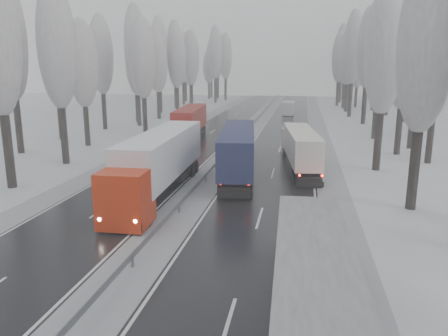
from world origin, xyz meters
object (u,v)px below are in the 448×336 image
(truck_blue_box, at_px, (238,148))
(truck_red_white, at_px, (159,160))
(box_truck_distant, at_px, (289,108))
(truck_red_red, at_px, (189,122))
(truck_grey_tarp, at_px, (312,288))
(truck_cream_box, at_px, (300,145))

(truck_blue_box, distance_m, truck_red_white, 8.36)
(box_truck_distant, distance_m, truck_red_red, 35.75)
(truck_grey_tarp, relative_size, truck_cream_box, 1.04)
(truck_red_red, bearing_deg, truck_cream_box, -48.10)
(truck_cream_box, distance_m, truck_red_white, 14.79)
(box_truck_distant, bearing_deg, truck_blue_box, -92.22)
(truck_blue_box, relative_size, truck_cream_box, 1.15)
(truck_cream_box, relative_size, truck_red_white, 0.82)
(truck_grey_tarp, height_order, truck_red_white, truck_red_white)
(box_truck_distant, distance_m, truck_red_white, 58.07)
(truck_grey_tarp, relative_size, box_truck_distant, 2.15)
(truck_grey_tarp, distance_m, box_truck_distant, 74.08)
(truck_blue_box, xyz_separation_m, truck_red_red, (-8.80, 16.89, -0.05))
(truck_grey_tarp, height_order, truck_cream_box, truck_grey_tarp)
(truck_blue_box, bearing_deg, box_truck_distant, 80.59)
(truck_red_white, relative_size, truck_red_red, 1.09)
(box_truck_distant, bearing_deg, truck_red_red, -107.87)
(truck_cream_box, xyz_separation_m, truck_red_white, (-10.05, -10.84, 0.50))
(truck_grey_tarp, bearing_deg, box_truck_distant, 90.87)
(truck_cream_box, height_order, truck_red_white, truck_red_white)
(truck_red_white, distance_m, truck_red_red, 24.02)
(truck_blue_box, distance_m, truck_cream_box, 6.58)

